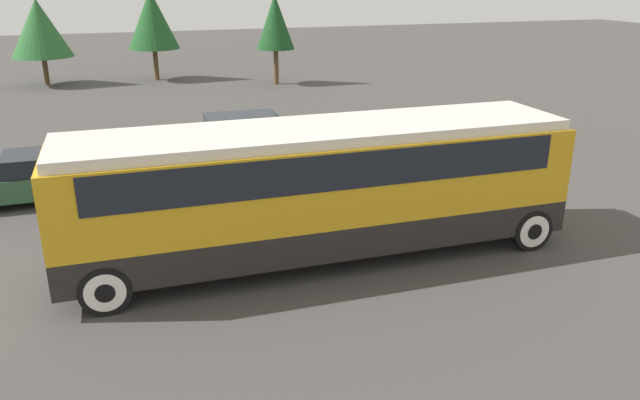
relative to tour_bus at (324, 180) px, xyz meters
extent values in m
plane|color=#423F3D|center=(-0.10, 0.00, -1.86)|extent=(120.00, 120.00, 0.00)
cube|color=black|center=(-0.10, 0.00, -1.06)|extent=(11.31, 2.55, 0.73)
cube|color=gold|center=(-0.10, 0.00, 0.15)|extent=(11.31, 2.55, 1.71)
cube|color=black|center=(-0.10, 0.00, 0.57)|extent=(9.95, 2.59, 0.77)
cube|color=silver|center=(-0.10, 0.00, 1.12)|extent=(11.08, 2.34, 0.22)
cube|color=gold|center=(5.41, 0.00, -0.09)|extent=(0.36, 2.44, 1.95)
cylinder|color=black|center=(4.76, -1.16, -1.36)|extent=(1.00, 0.28, 1.00)
cylinder|color=silver|center=(4.76, -1.16, -1.36)|extent=(0.78, 0.30, 0.78)
cylinder|color=black|center=(4.76, -1.16, -1.36)|extent=(0.38, 0.32, 0.38)
cylinder|color=black|center=(4.76, 1.16, -1.36)|extent=(1.00, 0.28, 1.00)
cylinder|color=silver|center=(4.76, 1.16, -1.36)|extent=(0.78, 0.30, 0.78)
cylinder|color=black|center=(4.76, 1.16, -1.36)|extent=(0.38, 0.32, 0.38)
cylinder|color=black|center=(-4.80, -1.16, -1.36)|extent=(1.00, 0.28, 1.00)
cylinder|color=silver|center=(-4.80, -1.16, -1.36)|extent=(0.78, 0.30, 0.78)
cylinder|color=black|center=(-4.80, -1.16, -1.36)|extent=(0.38, 0.32, 0.38)
cylinder|color=black|center=(-4.80, 1.16, -1.36)|extent=(1.00, 0.28, 1.00)
cylinder|color=silver|center=(-4.80, 1.16, -1.36)|extent=(0.78, 0.30, 0.78)
cylinder|color=black|center=(-4.80, 1.16, -1.36)|extent=(0.38, 0.32, 0.38)
cube|color=#2D5638|center=(-6.15, 6.12, -1.30)|extent=(4.43, 1.79, 0.64)
cube|color=black|center=(-6.33, 6.12, -0.72)|extent=(2.31, 1.61, 0.52)
cylinder|color=black|center=(-4.38, 5.31, -1.54)|extent=(0.64, 0.22, 0.64)
cylinder|color=black|center=(-4.38, 5.31, -1.54)|extent=(0.24, 0.26, 0.24)
cylinder|color=black|center=(-4.38, 6.92, -1.54)|extent=(0.64, 0.22, 0.64)
cylinder|color=black|center=(-4.38, 6.92, -1.54)|extent=(0.24, 0.26, 0.24)
cube|color=navy|center=(0.09, 8.97, -1.27)|extent=(4.78, 1.88, 0.64)
cube|color=black|center=(-0.10, 8.97, -0.68)|extent=(2.49, 1.69, 0.54)
cylinder|color=black|center=(1.99, 8.12, -1.50)|extent=(0.70, 0.22, 0.70)
cylinder|color=black|center=(1.99, 8.12, -1.50)|extent=(0.27, 0.26, 0.27)
cylinder|color=black|center=(1.99, 9.82, -1.50)|extent=(0.70, 0.22, 0.70)
cylinder|color=black|center=(1.99, 9.82, -1.50)|extent=(0.27, 0.26, 0.27)
cylinder|color=black|center=(-1.81, 8.12, -1.50)|extent=(0.70, 0.22, 0.70)
cylinder|color=black|center=(-1.81, 8.12, -1.50)|extent=(0.27, 0.26, 0.27)
cylinder|color=black|center=(-1.81, 9.82, -1.50)|extent=(0.70, 0.22, 0.70)
cylinder|color=black|center=(-1.81, 9.82, -1.50)|extent=(0.27, 0.26, 0.27)
cylinder|color=brown|center=(-1.79, 26.81, -0.93)|extent=(0.28, 0.28, 1.86)
cone|color=#1E5123|center=(-1.79, 26.81, 1.70)|extent=(3.00, 3.00, 3.39)
cylinder|color=brown|center=(4.75, 23.13, -0.85)|extent=(0.28, 0.28, 2.00)
cone|color=#19471E|center=(4.75, 23.13, 1.67)|extent=(2.16, 2.16, 3.04)
cylinder|color=brown|center=(-7.98, 26.84, -1.05)|extent=(0.28, 0.28, 1.60)
cone|color=#28602D|center=(-7.98, 26.84, 1.35)|extent=(3.36, 3.36, 3.21)
camera|label=1|loc=(-4.16, -12.49, 4.37)|focal=35.00mm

